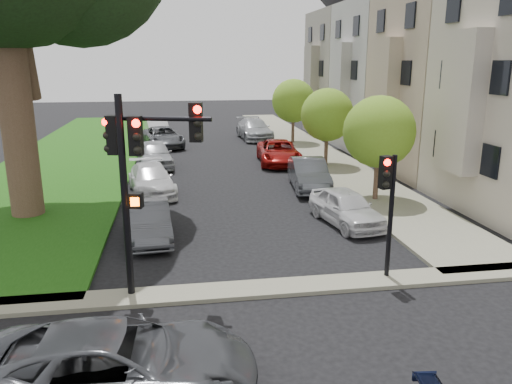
{
  "coord_description": "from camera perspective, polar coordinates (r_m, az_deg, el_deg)",
  "views": [
    {
      "loc": [
        -2.44,
        -10.29,
        6.08
      ],
      "look_at": [
        0.0,
        5.0,
        2.0
      ],
      "focal_mm": 35.0,
      "sensor_mm": 36.0,
      "label": 1
    }
  ],
  "objects": [
    {
      "name": "ground",
      "position": [
        12.2,
        3.83,
        -15.17
      ],
      "size": [
        140.0,
        140.0,
        0.0
      ],
      "primitive_type": "plane",
      "color": "black",
      "rests_on": "ground"
    },
    {
      "name": "grass_strip",
      "position": [
        35.43,
        -19.64,
        4.12
      ],
      "size": [
        8.0,
        44.0,
        0.12
      ],
      "primitive_type": "cube",
      "color": "#194C0D",
      "rests_on": "ground"
    },
    {
      "name": "sidewalk_right",
      "position": [
        36.01,
        5.88,
        5.06
      ],
      "size": [
        3.5,
        44.0,
        0.12
      ],
      "primitive_type": "cube",
      "color": "gray",
      "rests_on": "ground"
    },
    {
      "name": "sidewalk_cross",
      "position": [
        13.9,
        1.98,
        -10.91
      ],
      "size": [
        60.0,
        1.0,
        0.12
      ],
      "primitive_type": "cube",
      "color": "gray",
      "rests_on": "ground"
    },
    {
      "name": "house_b",
      "position": [
        29.79,
        21.74,
        15.4
      ],
      "size": [
        7.7,
        7.55,
        15.97
      ],
      "color": "#B8A68C",
      "rests_on": "ground"
    },
    {
      "name": "house_c",
      "position": [
        36.48,
        15.62,
        15.59
      ],
      "size": [
        7.7,
        7.55,
        15.97
      ],
      "color": "#9E958F",
      "rests_on": "ground"
    },
    {
      "name": "house_d",
      "position": [
        43.43,
        11.41,
        15.61
      ],
      "size": [
        7.7,
        7.55,
        15.97
      ],
      "color": "gray",
      "rests_on": "ground"
    },
    {
      "name": "small_tree_a",
      "position": [
        22.33,
        13.89,
        6.69
      ],
      "size": [
        3.12,
        3.12,
        4.68
      ],
      "color": "#483220",
      "rests_on": "ground"
    },
    {
      "name": "small_tree_b",
      "position": [
        29.44,
        8.15,
        8.71
      ],
      "size": [
        3.06,
        3.06,
        4.59
      ],
      "color": "#483220",
      "rests_on": "ground"
    },
    {
      "name": "small_tree_c",
      "position": [
        37.67,
        4.3,
        10.34
      ],
      "size": [
        3.21,
        3.21,
        4.81
      ],
      "color": "#483220",
      "rests_on": "ground"
    },
    {
      "name": "traffic_signal_main",
      "position": [
        12.79,
        -13.15,
        3.5
      ],
      "size": [
        2.6,
        0.78,
        5.32
      ],
      "color": "black",
      "rests_on": "ground"
    },
    {
      "name": "traffic_signal_secondary",
      "position": [
        14.16,
        14.86,
        -0.27
      ],
      "size": [
        0.48,
        0.39,
        3.63
      ],
      "color": "black",
      "rests_on": "ground"
    },
    {
      "name": "car_cross_near",
      "position": [
        9.93,
        -15.87,
        -18.52
      ],
      "size": [
        5.32,
        2.63,
        1.45
      ],
      "primitive_type": "imported",
      "rotation": [
        0.0,
        0.0,
        1.53
      ],
      "color": "#3F4247",
      "rests_on": "ground"
    },
    {
      "name": "car_parked_0",
      "position": [
        19.29,
        10.27,
        -1.74
      ],
      "size": [
        2.26,
        4.21,
        1.36
      ],
      "primitive_type": "imported",
      "rotation": [
        0.0,
        0.0,
        0.17
      ],
      "color": "silver",
      "rests_on": "ground"
    },
    {
      "name": "car_parked_1",
      "position": [
        24.37,
        6.06,
        2.04
      ],
      "size": [
        2.04,
        4.68,
        1.49
      ],
      "primitive_type": "imported",
      "rotation": [
        0.0,
        0.0,
        -0.1
      ],
      "color": "#3F4247",
      "rests_on": "ground"
    },
    {
      "name": "car_parked_2",
      "position": [
        30.35,
        2.6,
        4.56
      ],
      "size": [
        2.78,
        5.3,
        1.42
      ],
      "primitive_type": "imported",
      "rotation": [
        0.0,
        0.0,
        -0.08
      ],
      "color": "maroon",
      "rests_on": "ground"
    },
    {
      "name": "car_parked_4",
      "position": [
        40.06,
        -0.2,
        7.19
      ],
      "size": [
        2.56,
        5.65,
        1.6
      ],
      "primitive_type": "imported",
      "rotation": [
        0.0,
        0.0,
        0.06
      ],
      "color": "#999BA0",
      "rests_on": "ground"
    },
    {
      "name": "car_parked_5",
      "position": [
        17.84,
        -12.04,
        -3.3
      ],
      "size": [
        1.7,
        4.04,
        1.3
      ],
      "primitive_type": "imported",
      "rotation": [
        0.0,
        0.0,
        0.08
      ],
      "color": "#3F4247",
      "rests_on": "ground"
    },
    {
      "name": "car_parked_6",
      "position": [
        23.95,
        -11.87,
        1.41
      ],
      "size": [
        2.63,
        4.93,
        1.36
      ],
      "primitive_type": "imported",
      "rotation": [
        0.0,
        0.0,
        0.16
      ],
      "color": "silver",
      "rests_on": "ground"
    },
    {
      "name": "car_parked_7",
      "position": [
        29.9,
        -11.46,
        4.26
      ],
      "size": [
        2.42,
        4.77,
        1.56
      ],
      "primitive_type": "imported",
      "rotation": [
        0.0,
        0.0,
        0.13
      ],
      "color": "#999BA0",
      "rests_on": "ground"
    },
    {
      "name": "car_parked_8",
      "position": [
        37.02,
        -10.56,
        6.21
      ],
      "size": [
        3.46,
        5.65,
        1.46
      ],
      "primitive_type": "imported",
      "rotation": [
        0.0,
        0.0,
        0.21
      ],
      "color": "#3F4247",
      "rests_on": "ground"
    },
    {
      "name": "car_parked_9",
      "position": [
        40.82,
        -11.19,
        6.98
      ],
      "size": [
        2.3,
        4.72,
        1.49
      ],
      "primitive_type": "imported",
      "rotation": [
        0.0,
        0.0,
        0.16
      ],
      "color": "silver",
      "rests_on": "ground"
    }
  ]
}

